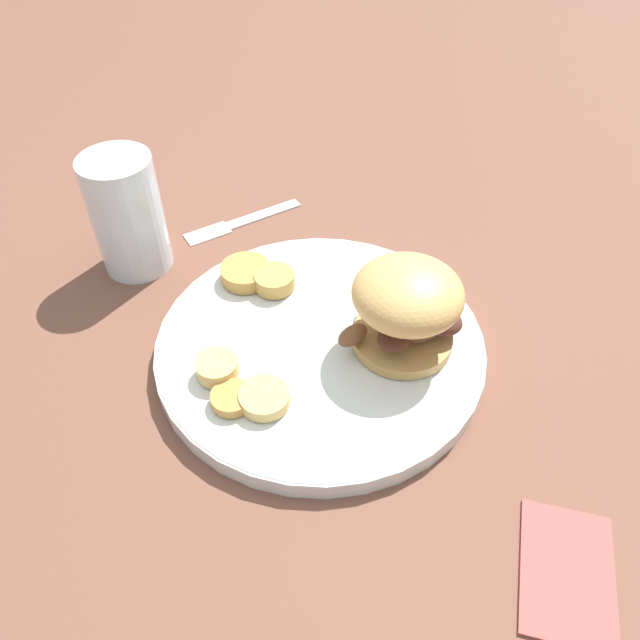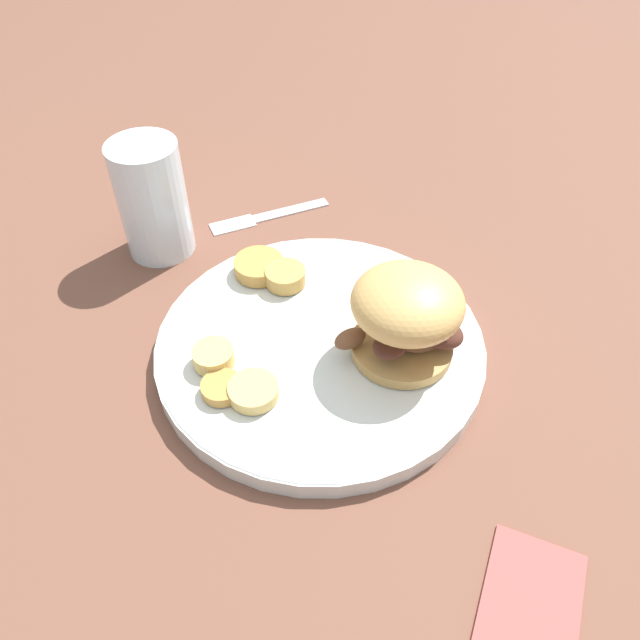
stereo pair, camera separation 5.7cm
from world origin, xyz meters
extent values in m
plane|color=brown|center=(0.00, 0.00, 0.00)|extent=(4.00, 4.00, 0.00)
cylinder|color=silver|center=(0.00, 0.00, 0.01)|extent=(0.31, 0.31, 0.02)
torus|color=silver|center=(0.00, 0.00, 0.02)|extent=(0.31, 0.31, 0.01)
cylinder|color=tan|center=(-0.08, -0.01, 0.03)|extent=(0.09, 0.09, 0.01)
ellipsoid|color=brown|center=(-0.07, -0.01, 0.05)|extent=(0.05, 0.04, 0.02)
ellipsoid|color=brown|center=(-0.09, -0.02, 0.04)|extent=(0.07, 0.07, 0.01)
ellipsoid|color=#563323|center=(-0.05, -0.04, 0.04)|extent=(0.05, 0.05, 0.01)
ellipsoid|color=#4C281E|center=(-0.07, 0.01, 0.05)|extent=(0.04, 0.04, 0.01)
ellipsoid|color=brown|center=(-0.03, 0.01, 0.04)|extent=(0.03, 0.03, 0.02)
ellipsoid|color=#4C281E|center=(-0.10, -0.02, 0.05)|extent=(0.05, 0.04, 0.02)
ellipsoid|color=tan|center=(-0.08, -0.01, 0.08)|extent=(0.10, 0.10, 0.05)
cylinder|color=tan|center=(0.06, -0.06, 0.03)|extent=(0.04, 0.04, 0.02)
cylinder|color=#BC8942|center=(0.09, -0.07, 0.03)|extent=(0.05, 0.05, 0.02)
cylinder|color=#BC8942|center=(0.06, 0.08, 0.02)|extent=(0.04, 0.04, 0.01)
cylinder|color=#DBB766|center=(0.03, 0.08, 0.03)|extent=(0.04, 0.04, 0.01)
cylinder|color=#DBB766|center=(0.08, 0.06, 0.03)|extent=(0.04, 0.04, 0.02)
cube|color=silver|center=(0.10, -0.21, 0.00)|extent=(0.08, 0.07, 0.00)
cube|color=silver|center=(0.16, -0.16, 0.00)|extent=(0.06, 0.05, 0.00)
cylinder|color=silver|center=(0.22, -0.10, 0.06)|extent=(0.07, 0.07, 0.13)
cube|color=#B24C47|center=(-0.21, 0.18, 0.00)|extent=(0.07, 0.11, 0.01)
camera|label=1|loc=(-0.06, 0.39, 0.45)|focal=35.00mm
camera|label=2|loc=(-0.12, 0.38, 0.45)|focal=35.00mm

